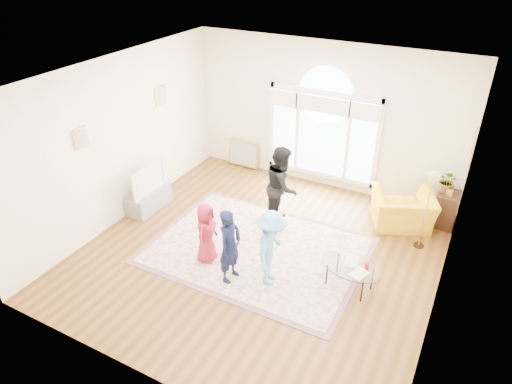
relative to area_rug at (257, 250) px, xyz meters
The scene contains 17 objects.
ground 0.10m from the area_rug, 32.02° to the right, with size 6.00×6.00×0.00m, color #543313.
room_shell 3.19m from the area_rug, 88.12° to the left, with size 6.00×6.00×6.00m.
area_rug is the anchor object (origin of this frame).
rug_border 0.00m from the area_rug, ahead, with size 3.80×2.80×0.01m, color #7C4F5C.
tv_console 2.69m from the area_rug, behind, with size 0.45×1.00×0.42m, color gray.
television 2.76m from the area_rug, behind, with size 0.17×1.04×0.60m.
coffee_table 1.83m from the area_rug, ahead, with size 1.09×0.80×0.54m.
armchair 2.96m from the area_rug, 43.56° to the left, with size 1.11×0.97×0.72m, color gold.
side_cabinet 3.80m from the area_rug, 40.90° to the left, with size 0.40×0.50×0.70m, color black.
floor_lamp 3.26m from the area_rug, 30.55° to the left, with size 0.27×0.27×1.51m.
plant_pedestal 3.77m from the area_rug, 42.19° to the left, with size 0.20×0.20×0.70m, color white.
potted_plant 3.87m from the area_rug, 42.19° to the left, with size 0.41×0.36×0.46m, color #33722D.
leaning_picture 3.40m from the area_rug, 123.03° to the left, with size 0.80×0.05×0.62m, color tan.
child_red 1.07m from the area_rug, 136.10° to the right, with size 0.54×0.35×1.11m, color #A31B32.
child_navy 1.11m from the area_rug, 91.61° to the right, with size 0.48×0.31×1.31m, color #0F1433.
child_black 1.33m from the area_rug, 90.03° to the left, with size 0.79×0.61×1.62m, color black.
child_blue 1.11m from the area_rug, 47.32° to the right, with size 0.86×0.50×1.34m, color #67AFE6.
Camera 1 is at (3.01, -5.85, 5.10)m, focal length 32.00 mm.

